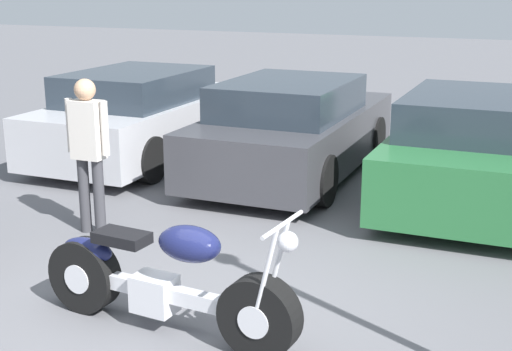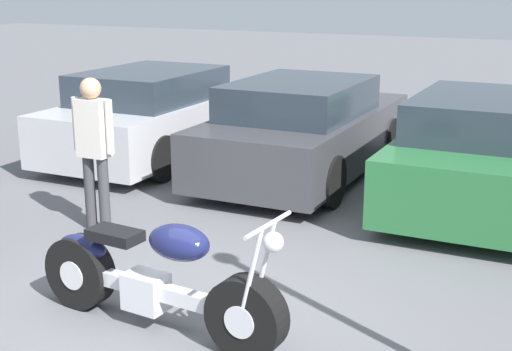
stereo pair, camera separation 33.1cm
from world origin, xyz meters
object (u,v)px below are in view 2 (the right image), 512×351
object	(u,v)px
parked_car_silver	(158,115)
parked_car_dark_grey	(305,130)
motorcycle	(155,280)
person_standing	(94,141)
parked_car_green	(486,151)

from	to	relation	value
parked_car_silver	parked_car_dark_grey	world-z (taller)	same
motorcycle	parked_car_dark_grey	xyz separation A→B (m)	(-0.66, 4.79, 0.23)
parked_car_silver	person_standing	distance (m)	3.48
parked_car_silver	person_standing	bearing A→B (deg)	-68.04
motorcycle	parked_car_green	xyz separation A→B (m)	(1.82, 4.57, 0.23)
parked_car_silver	parked_car_dark_grey	distance (m)	2.48
parked_car_green	person_standing	world-z (taller)	person_standing
parked_car_dark_grey	motorcycle	bearing A→B (deg)	-82.13
motorcycle	parked_car_green	bearing A→B (deg)	68.29
motorcycle	person_standing	world-z (taller)	person_standing
motorcycle	person_standing	distance (m)	2.56
parked_car_silver	parked_car_dark_grey	xyz separation A→B (m)	(2.48, -0.08, 0.00)
parked_car_silver	person_standing	size ratio (longest dim) A/B	2.49
motorcycle	parked_car_silver	bearing A→B (deg)	122.84
parked_car_silver	person_standing	world-z (taller)	person_standing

